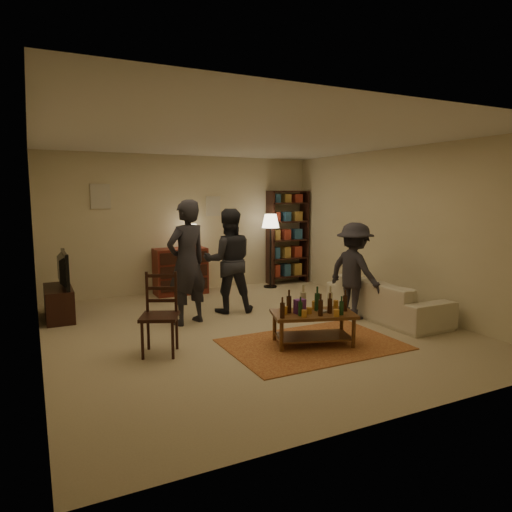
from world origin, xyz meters
TOP-DOWN VIEW (x-y plane):
  - floor at (0.00, 0.00)m, footprint 6.00×6.00m
  - room_shell at (-0.65, 2.98)m, footprint 6.00×6.00m
  - rug at (0.42, -1.03)m, footprint 2.20×1.50m
  - coffee_table at (0.41, -1.02)m, footprint 1.17×0.86m
  - dining_chair at (-1.42, -0.44)m, footprint 0.58×0.58m
  - tv_stand at (-2.44, 1.80)m, footprint 0.40×1.00m
  - dresser at (-0.19, 2.71)m, footprint 1.00×0.50m
  - bookshelf at (2.25, 2.78)m, footprint 0.90×0.34m
  - floor_lamp at (1.68, 2.50)m, footprint 0.36×0.36m
  - sofa at (2.20, -0.40)m, footprint 0.81×2.08m
  - person_left at (-0.72, 0.65)m, footprint 0.79×0.65m
  - person_right at (0.10, 1.02)m, footprint 0.97×0.84m
  - person_by_sofa at (1.70, -0.22)m, footprint 0.70×1.05m

SIDE VIEW (x-z plane):
  - floor at x=0.00m, z-range 0.00..0.00m
  - rug at x=0.42m, z-range 0.00..0.01m
  - sofa at x=2.20m, z-range 0.00..0.61m
  - tv_stand at x=-2.44m, z-range -0.14..0.91m
  - coffee_table at x=0.41m, z-range 0.00..0.77m
  - dresser at x=-0.19m, z-range -0.20..1.16m
  - dining_chair at x=-1.42m, z-range 0.03..1.04m
  - person_by_sofa at x=1.70m, z-range 0.00..1.51m
  - person_right at x=0.10m, z-range 0.00..1.71m
  - person_left at x=-0.72m, z-range 0.00..1.86m
  - bookshelf at x=2.25m, z-range 0.03..2.04m
  - floor_lamp at x=1.68m, z-range 0.52..2.06m
  - room_shell at x=-0.65m, z-range -1.19..4.81m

